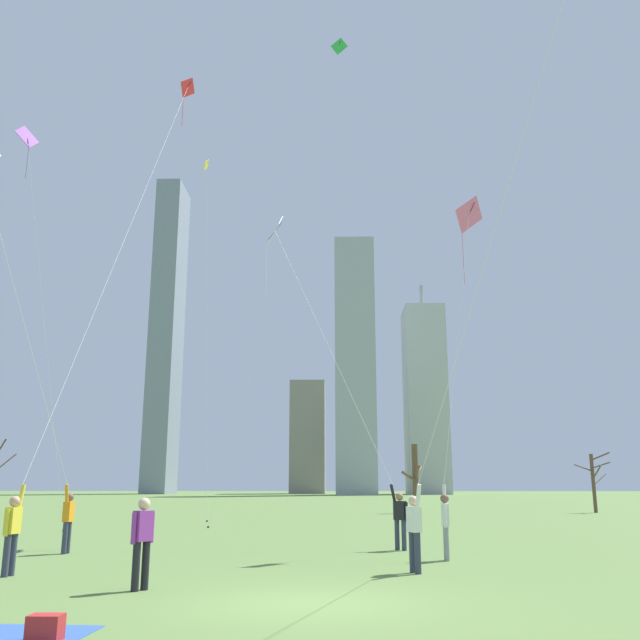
{
  "coord_description": "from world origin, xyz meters",
  "views": [
    {
      "loc": [
        0.45,
        -11.82,
        1.86
      ],
      "look_at": [
        0.0,
        6.0,
        6.11
      ],
      "focal_mm": 38.77,
      "sensor_mm": 36.0,
      "label": 1
    }
  ],
  "objects_px": {
    "bystander_watching_nearby": "(142,538)",
    "picnic_spot": "(32,631)",
    "kite_flyer_midfield_center_pink": "(452,441)",
    "distant_kite_low_near_trees_green": "(327,91)",
    "kite_flyer_far_back_white": "(358,421)",
    "bare_tree_far_right_edge": "(594,480)",
    "kite_flyer_midfield_left_blue": "(53,456)",
    "distant_kite_drifting_right_purple": "(30,170)",
    "bare_tree_leftmost": "(415,477)",
    "kite_flyer_foreground_right_red": "(59,411)",
    "kite_flyer_foreground_left_teal": "(456,384)",
    "distant_kite_drifting_left_yellow": "(206,199)"
  },
  "relations": [
    {
      "from": "bystander_watching_nearby",
      "to": "picnic_spot",
      "type": "relative_size",
      "value": 0.87
    },
    {
      "from": "kite_flyer_midfield_center_pink",
      "to": "distant_kite_low_near_trees_green",
      "type": "relative_size",
      "value": 0.43
    },
    {
      "from": "kite_flyer_far_back_white",
      "to": "bare_tree_far_right_edge",
      "type": "bearing_deg",
      "value": 57.67
    },
    {
      "from": "distant_kite_low_near_trees_green",
      "to": "bare_tree_far_right_edge",
      "type": "distance_m",
      "value": 31.29
    },
    {
      "from": "kite_flyer_far_back_white",
      "to": "distant_kite_low_near_trees_green",
      "type": "distance_m",
      "value": 22.56
    },
    {
      "from": "kite_flyer_far_back_white",
      "to": "bystander_watching_nearby",
      "type": "relative_size",
      "value": 7.58
    },
    {
      "from": "kite_flyer_far_back_white",
      "to": "kite_flyer_midfield_center_pink",
      "type": "bearing_deg",
      "value": -52.51
    },
    {
      "from": "kite_flyer_midfield_left_blue",
      "to": "picnic_spot",
      "type": "height_order",
      "value": "kite_flyer_midfield_left_blue"
    },
    {
      "from": "distant_kite_drifting_right_purple",
      "to": "bare_tree_leftmost",
      "type": "bearing_deg",
      "value": 51.84
    },
    {
      "from": "kite_flyer_foreground_right_red",
      "to": "bare_tree_far_right_edge",
      "type": "relative_size",
      "value": 4.78
    },
    {
      "from": "distant_kite_low_near_trees_green",
      "to": "bare_tree_leftmost",
      "type": "xyz_separation_m",
      "value": [
        5.76,
        14.21,
        -20.66
      ]
    },
    {
      "from": "kite_flyer_midfield_left_blue",
      "to": "kite_flyer_foreground_left_teal",
      "type": "relative_size",
      "value": 0.75
    },
    {
      "from": "bare_tree_leftmost",
      "to": "picnic_spot",
      "type": "bearing_deg",
      "value": -103.03
    },
    {
      "from": "bystander_watching_nearby",
      "to": "bare_tree_far_right_edge",
      "type": "relative_size",
      "value": 0.4
    },
    {
      "from": "kite_flyer_foreground_left_teal",
      "to": "bare_tree_far_right_edge",
      "type": "bearing_deg",
      "value": 66.63
    },
    {
      "from": "bare_tree_leftmost",
      "to": "bare_tree_far_right_edge",
      "type": "bearing_deg",
      "value": 3.02
    },
    {
      "from": "kite_flyer_midfield_left_blue",
      "to": "bare_tree_far_right_edge",
      "type": "bearing_deg",
      "value": 50.35
    },
    {
      "from": "kite_flyer_midfield_left_blue",
      "to": "bare_tree_far_right_edge",
      "type": "height_order",
      "value": "kite_flyer_midfield_left_blue"
    },
    {
      "from": "kite_flyer_foreground_right_red",
      "to": "bystander_watching_nearby",
      "type": "distance_m",
      "value": 5.61
    },
    {
      "from": "bystander_watching_nearby",
      "to": "distant_kite_drifting_right_purple",
      "type": "height_order",
      "value": "distant_kite_drifting_right_purple"
    },
    {
      "from": "kite_flyer_foreground_left_teal",
      "to": "kite_flyer_foreground_right_red",
      "type": "bearing_deg",
      "value": 162.38
    },
    {
      "from": "kite_flyer_far_back_white",
      "to": "distant_kite_drifting_left_yellow",
      "type": "distance_m",
      "value": 24.71
    },
    {
      "from": "kite_flyer_far_back_white",
      "to": "kite_flyer_foreground_left_teal",
      "type": "distance_m",
      "value": 8.56
    },
    {
      "from": "kite_flyer_midfield_left_blue",
      "to": "distant_kite_drifting_left_yellow",
      "type": "xyz_separation_m",
      "value": [
        -0.43,
        21.05,
        16.48
      ]
    },
    {
      "from": "kite_flyer_foreground_right_red",
      "to": "kite_flyer_foreground_left_teal",
      "type": "bearing_deg",
      "value": -17.62
    },
    {
      "from": "distant_kite_drifting_right_purple",
      "to": "distant_kite_drifting_left_yellow",
      "type": "distance_m",
      "value": 15.39
    },
    {
      "from": "kite_flyer_midfield_center_pink",
      "to": "bare_tree_leftmost",
      "type": "bearing_deg",
      "value": 85.73
    },
    {
      "from": "kite_flyer_foreground_right_red",
      "to": "bystander_watching_nearby",
      "type": "height_order",
      "value": "kite_flyer_foreground_right_red"
    },
    {
      "from": "bystander_watching_nearby",
      "to": "bare_tree_far_right_edge",
      "type": "height_order",
      "value": "bare_tree_far_right_edge"
    },
    {
      "from": "kite_flyer_midfield_left_blue",
      "to": "kite_flyer_foreground_right_red",
      "type": "distance_m",
      "value": 2.21
    },
    {
      "from": "kite_flyer_foreground_right_red",
      "to": "distant_kite_drifting_right_purple",
      "type": "distance_m",
      "value": 15.06
    },
    {
      "from": "picnic_spot",
      "to": "bystander_watching_nearby",
      "type": "bearing_deg",
      "value": 86.94
    },
    {
      "from": "distant_kite_low_near_trees_green",
      "to": "distant_kite_drifting_left_yellow",
      "type": "distance_m",
      "value": 10.16
    },
    {
      "from": "bystander_watching_nearby",
      "to": "distant_kite_low_near_trees_green",
      "type": "relative_size",
      "value": 0.06
    },
    {
      "from": "kite_flyer_midfield_left_blue",
      "to": "bare_tree_far_right_edge",
      "type": "distance_m",
      "value": 39.47
    },
    {
      "from": "bare_tree_leftmost",
      "to": "distant_kite_low_near_trees_green",
      "type": "bearing_deg",
      "value": -112.05
    },
    {
      "from": "kite_flyer_foreground_right_red",
      "to": "kite_flyer_midfield_center_pink",
      "type": "xyz_separation_m",
      "value": [
        9.91,
        2.27,
        -0.61
      ]
    },
    {
      "from": "kite_flyer_far_back_white",
      "to": "kite_flyer_midfield_center_pink",
      "type": "xyz_separation_m",
      "value": [
        2.44,
        -3.18,
        -0.83
      ]
    },
    {
      "from": "bystander_watching_nearby",
      "to": "kite_flyer_foreground_right_red",
      "type": "bearing_deg",
      "value": 131.26
    },
    {
      "from": "kite_flyer_foreground_left_teal",
      "to": "distant_kite_drifting_right_purple",
      "type": "height_order",
      "value": "distant_kite_drifting_right_purple"
    },
    {
      "from": "kite_flyer_foreground_right_red",
      "to": "picnic_spot",
      "type": "xyz_separation_m",
      "value": [
        3.02,
        -7.69,
        -3.53
      ]
    },
    {
      "from": "kite_flyer_far_back_white",
      "to": "distant_kite_drifting_right_purple",
      "type": "height_order",
      "value": "distant_kite_drifting_right_purple"
    },
    {
      "from": "picnic_spot",
      "to": "kite_flyer_foreground_left_teal",
      "type": "bearing_deg",
      "value": 37.61
    },
    {
      "from": "kite_flyer_far_back_white",
      "to": "picnic_spot",
      "type": "height_order",
      "value": "kite_flyer_far_back_white"
    },
    {
      "from": "bare_tree_far_right_edge",
      "to": "bystander_watching_nearby",
      "type": "bearing_deg",
      "value": -120.52
    },
    {
      "from": "bare_tree_far_right_edge",
      "to": "bare_tree_leftmost",
      "type": "bearing_deg",
      "value": -176.98
    },
    {
      "from": "bystander_watching_nearby",
      "to": "bare_tree_leftmost",
      "type": "xyz_separation_m",
      "value": [
        8.86,
        35.21,
        1.43
      ]
    },
    {
      "from": "kite_flyer_foreground_left_teal",
      "to": "distant_kite_low_near_trees_green",
      "type": "relative_size",
      "value": 0.49
    },
    {
      "from": "bare_tree_far_right_edge",
      "to": "kite_flyer_midfield_left_blue",
      "type": "bearing_deg",
      "value": -129.65
    },
    {
      "from": "kite_flyer_midfield_left_blue",
      "to": "distant_kite_low_near_trees_green",
      "type": "xyz_separation_m",
      "value": [
        7.14,
        15.53,
        20.39
      ]
    }
  ]
}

